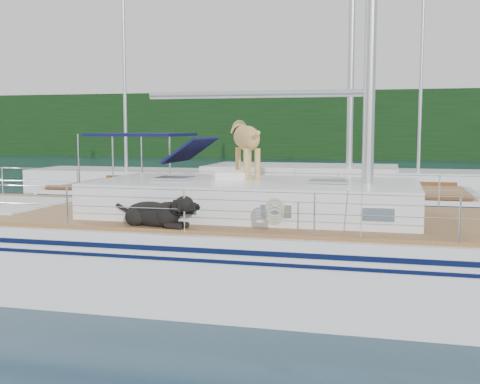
# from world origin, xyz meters

# --- Properties ---
(ground) EXTENTS (120.00, 120.00, 0.00)m
(ground) POSITION_xyz_m (0.00, 0.00, 0.00)
(ground) COLOR black
(ground) RESTS_ON ground
(tree_line) EXTENTS (90.00, 3.00, 6.00)m
(tree_line) POSITION_xyz_m (0.00, 45.00, 3.00)
(tree_line) COLOR black
(tree_line) RESTS_ON ground
(shore_bank) EXTENTS (92.00, 1.00, 1.20)m
(shore_bank) POSITION_xyz_m (0.00, 46.20, 0.60)
(shore_bank) COLOR #595147
(shore_bank) RESTS_ON ground
(main_sailboat) EXTENTS (12.00, 3.80, 14.01)m
(main_sailboat) POSITION_xyz_m (0.09, 0.00, 0.68)
(main_sailboat) COLOR white
(main_sailboat) RESTS_ON ground
(neighbor_sailboat) EXTENTS (11.00, 3.50, 13.30)m
(neighbor_sailboat) POSITION_xyz_m (-0.38, 5.84, 0.63)
(neighbor_sailboat) COLOR white
(neighbor_sailboat) RESTS_ON ground
(bg_boat_west) EXTENTS (8.00, 3.00, 11.65)m
(bg_boat_west) POSITION_xyz_m (-8.00, 14.00, 0.45)
(bg_boat_west) COLOR white
(bg_boat_west) RESTS_ON ground
(bg_boat_center) EXTENTS (7.20, 3.00, 11.65)m
(bg_boat_center) POSITION_xyz_m (4.00, 16.00, 0.45)
(bg_boat_center) COLOR white
(bg_boat_center) RESTS_ON ground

